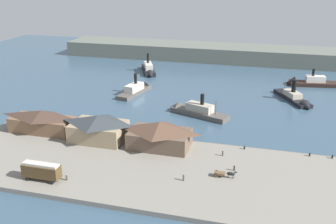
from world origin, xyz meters
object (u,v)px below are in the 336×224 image
object	(u,v)px
pedestrian_near_west_shed	(234,168)
ferry_mid_harbor	(137,89)
mooring_post_center_east	(332,157)
pedestrian_walking_east	(67,177)
horse_cart	(224,174)
pedestrian_near_cart	(184,177)
ferry_shed_central_terminal	(42,121)
ferry_moored_west	(194,110)
ferry_shed_west_terminal	(160,134)
ferry_approaching_west	(296,99)
ferry_approaching_east	(149,70)
ferry_moored_east	(307,83)
mooring_post_east	(310,155)
mooring_post_center_west	(244,148)
street_tram	(41,170)
pedestrian_by_tram	(223,153)

from	to	relation	value
pedestrian_near_west_shed	ferry_mid_harbor	world-z (taller)	ferry_mid_harbor
mooring_post_center_east	ferry_mid_harbor	bearing A→B (deg)	147.41
pedestrian_walking_east	mooring_post_center_east	world-z (taller)	pedestrian_walking_east
horse_cart	pedestrian_near_cart	distance (m)	9.80
ferry_shed_central_terminal	ferry_moored_west	bearing A→B (deg)	36.15
pedestrian_near_cart	ferry_mid_harbor	bearing A→B (deg)	117.88
ferry_shed_west_terminal	mooring_post_center_east	world-z (taller)	ferry_shed_west_terminal
ferry_shed_west_terminal	ferry_approaching_west	world-z (taller)	ferry_shed_west_terminal
ferry_shed_west_terminal	pedestrian_near_west_shed	distance (m)	23.26
mooring_post_center_east	ferry_mid_harbor	size ratio (longest dim) A/B	0.04
horse_cart	ferry_approaching_east	xyz separation A→B (m)	(-48.94, 93.37, -0.49)
ferry_mid_harbor	ferry_approaching_west	xyz separation A→B (m)	(62.55, 4.51, -0.21)
pedestrian_near_cart	ferry_moored_east	xyz separation A→B (m)	(33.37, 95.54, -0.76)
ferry_shed_west_terminal	horse_cart	xyz separation A→B (m)	(19.49, -12.14, -2.83)
mooring_post_east	mooring_post_center_west	xyz separation A→B (m)	(-16.99, -0.24, 0.00)
pedestrian_near_west_shed	mooring_post_center_east	world-z (taller)	pedestrian_near_west_shed
mooring_post_center_west	ferry_shed_west_terminal	bearing A→B (deg)	-168.73
street_tram	ferry_moored_west	bearing A→B (deg)	65.89
ferry_approaching_east	pedestrian_near_west_shed	bearing A→B (deg)	-60.36
street_tram	ferry_approaching_east	world-z (taller)	ferry_approaching_east
street_tram	mooring_post_center_east	world-z (taller)	street_tram
ferry_shed_west_terminal	ferry_mid_harbor	world-z (taller)	ferry_shed_west_terminal
pedestrian_by_tram	ferry_approaching_east	size ratio (longest dim) A/B	0.08
ferry_shed_central_terminal	horse_cart	xyz separation A→B (m)	(56.79, -13.16, -2.52)
ferry_approaching_east	ferry_shed_central_terminal	bearing A→B (deg)	-95.58
ferry_shed_central_terminal	ferry_moored_west	xyz separation A→B (m)	(40.63, 29.69, -3.14)
mooring_post_east	ferry_moored_east	size ratio (longest dim) A/B	0.04
mooring_post_center_east	ferry_mid_harbor	xyz separation A→B (m)	(-69.84, 44.65, -0.18)
street_tram	mooring_post_east	distance (m)	68.09
pedestrian_walking_east	ferry_mid_harbor	distance (m)	73.48
horse_cart	ferry_mid_harbor	world-z (taller)	ferry_mid_harbor
pedestrian_by_tram	mooring_post_center_west	distance (m)	7.68
ferry_moored_west	ferry_moored_east	size ratio (longest dim) A/B	0.98
mooring_post_center_east	ferry_moored_east	bearing A→B (deg)	91.23
mooring_post_east	ferry_mid_harbor	distance (m)	78.34
ferry_shed_central_terminal	ferry_moored_west	distance (m)	50.42
ferry_mid_harbor	ferry_moored_east	xyz separation A→B (m)	(68.25, 29.60, -0.22)
mooring_post_east	horse_cart	bearing A→B (deg)	-140.32
street_tram	ferry_shed_west_terminal	bearing A→B (deg)	48.99
mooring_post_east	ferry_mid_harbor	world-z (taller)	ferry_mid_harbor
ferry_approaching_west	mooring_post_center_east	bearing A→B (deg)	-81.56
pedestrian_near_cart	ferry_approaching_west	distance (m)	75.69
ferry_shed_central_terminal	mooring_post_center_west	xyz separation A→B (m)	(60.23, 3.56, -3.00)
pedestrian_near_west_shed	ferry_moored_west	world-z (taller)	ferry_moored_west
ferry_approaching_west	ferry_approaching_east	distance (m)	72.92
ferry_shed_central_terminal	ferry_moored_east	bearing A→B (deg)	43.92
pedestrian_by_tram	mooring_post_east	distance (m)	22.97
ferry_approaching_west	ferry_approaching_east	xyz separation A→B (m)	(-67.72, 27.04, 0.39)
pedestrian_by_tram	ferry_moored_east	xyz separation A→B (m)	(26.25, 80.33, -0.69)
ferry_shed_central_terminal	pedestrian_by_tram	xyz separation A→B (m)	(55.01, -2.07, -2.71)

